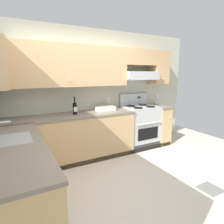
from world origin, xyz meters
name	(u,v)px	position (x,y,z in m)	size (l,w,h in m)	color
ground_plane	(115,190)	(0.00, 0.00, 0.00)	(7.04, 7.04, 0.00)	beige
floor_accent_tile	(210,189)	(1.23, -0.64, 0.00)	(0.30, 0.30, 0.01)	slate
wall_back	(96,82)	(0.39, 1.53, 1.48)	(4.68, 0.57, 2.55)	#B7BAA3
counter_back_run	(82,137)	(-0.04, 1.24, 0.45)	(3.60, 0.65, 0.91)	tan
counter_left_run	(18,184)	(-1.24, 0.00, 0.46)	(0.63, 1.91, 1.13)	tan
stove	(140,126)	(1.36, 1.25, 0.48)	(0.76, 0.62, 1.20)	#B7BABC
wine_bottle	(75,107)	(-0.17, 1.24, 1.04)	(0.08, 0.08, 0.33)	black
bowl	(105,109)	(0.51, 1.32, 0.94)	(0.39, 0.22, 0.08)	white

